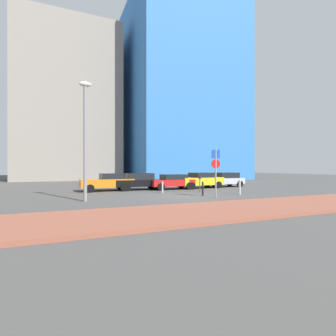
{
  "coord_description": "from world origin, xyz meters",
  "views": [
    {
      "loc": [
        -7.94,
        -15.59,
        1.97
      ],
      "look_at": [
        -0.8,
        1.13,
        1.93
      ],
      "focal_mm": 27.03,
      "sensor_mm": 36.0,
      "label": 1
    }
  ],
  "objects_px": {
    "parked_car_orange": "(108,182)",
    "parked_car_black": "(139,181)",
    "traffic_bollard_near": "(203,189)",
    "parked_car_silver": "(224,179)",
    "traffic_bollard_far": "(240,187)",
    "street_lamp": "(85,131)",
    "traffic_bollard_mid": "(162,187)",
    "parked_car_red": "(172,181)",
    "parking_meter": "(200,181)",
    "parked_car_yellow": "(200,180)",
    "parking_sign_post": "(216,167)"
  },
  "relations": [
    {
      "from": "parked_car_silver",
      "to": "street_lamp",
      "type": "bearing_deg",
      "value": -156.78
    },
    {
      "from": "parked_car_silver",
      "to": "traffic_bollard_near",
      "type": "bearing_deg",
      "value": -135.34
    },
    {
      "from": "parked_car_black",
      "to": "street_lamp",
      "type": "distance_m",
      "value": 8.54
    },
    {
      "from": "parked_car_red",
      "to": "traffic_bollard_near",
      "type": "xyz_separation_m",
      "value": [
        -0.13,
        -5.56,
        -0.24
      ]
    },
    {
      "from": "parked_car_silver",
      "to": "traffic_bollard_mid",
      "type": "xyz_separation_m",
      "value": [
        -8.0,
        -3.18,
        -0.32
      ]
    },
    {
      "from": "parking_meter",
      "to": "street_lamp",
      "type": "bearing_deg",
      "value": -167.08
    },
    {
      "from": "parking_sign_post",
      "to": "traffic_bollard_far",
      "type": "height_order",
      "value": "parking_sign_post"
    },
    {
      "from": "parking_sign_post",
      "to": "traffic_bollard_near",
      "type": "distance_m",
      "value": 2.01
    },
    {
      "from": "parked_car_red",
      "to": "traffic_bollard_near",
      "type": "height_order",
      "value": "parked_car_red"
    },
    {
      "from": "parked_car_silver",
      "to": "street_lamp",
      "type": "xyz_separation_m",
      "value": [
        -13.94,
        -5.98,
        3.33
      ]
    },
    {
      "from": "traffic_bollard_near",
      "to": "traffic_bollard_mid",
      "type": "height_order",
      "value": "traffic_bollard_near"
    },
    {
      "from": "traffic_bollard_mid",
      "to": "parking_sign_post",
      "type": "bearing_deg",
      "value": -64.33
    },
    {
      "from": "parked_car_orange",
      "to": "traffic_bollard_near",
      "type": "relative_size",
      "value": 4.45
    },
    {
      "from": "parked_car_orange",
      "to": "parked_car_silver",
      "type": "relative_size",
      "value": 1.04
    },
    {
      "from": "parked_car_red",
      "to": "parked_car_silver",
      "type": "bearing_deg",
      "value": 4.9
    },
    {
      "from": "parked_car_orange",
      "to": "street_lamp",
      "type": "height_order",
      "value": "street_lamp"
    },
    {
      "from": "parked_car_red",
      "to": "parked_car_orange",
      "type": "bearing_deg",
      "value": 173.25
    },
    {
      "from": "street_lamp",
      "to": "parking_sign_post",
      "type": "bearing_deg",
      "value": -10.18
    },
    {
      "from": "parked_car_orange",
      "to": "parking_meter",
      "type": "xyz_separation_m",
      "value": [
        6.46,
        -4.11,
        0.13
      ]
    },
    {
      "from": "parked_car_black",
      "to": "parked_car_silver",
      "type": "distance_m",
      "value": 8.95
    },
    {
      "from": "traffic_bollard_far",
      "to": "traffic_bollard_near",
      "type": "bearing_deg",
      "value": 169.79
    },
    {
      "from": "parking_sign_post",
      "to": "traffic_bollard_near",
      "type": "relative_size",
      "value": 3.23
    },
    {
      "from": "parked_car_orange",
      "to": "traffic_bollard_mid",
      "type": "bearing_deg",
      "value": -42.74
    },
    {
      "from": "parked_car_silver",
      "to": "traffic_bollard_far",
      "type": "distance_m",
      "value": 7.39
    },
    {
      "from": "parked_car_orange",
      "to": "parked_car_red",
      "type": "distance_m",
      "value": 5.63
    },
    {
      "from": "parked_car_silver",
      "to": "traffic_bollard_far",
      "type": "relative_size",
      "value": 3.91
    },
    {
      "from": "parked_car_orange",
      "to": "traffic_bollard_far",
      "type": "relative_size",
      "value": 4.07
    },
    {
      "from": "parked_car_black",
      "to": "street_lamp",
      "type": "xyz_separation_m",
      "value": [
        -4.99,
        -6.09,
        3.32
      ]
    },
    {
      "from": "parking_sign_post",
      "to": "street_lamp",
      "type": "xyz_separation_m",
      "value": [
        -7.97,
        1.43,
        2.11
      ]
    },
    {
      "from": "parked_car_black",
      "to": "parking_sign_post",
      "type": "distance_m",
      "value": 8.18
    },
    {
      "from": "traffic_bollard_near",
      "to": "parking_meter",
      "type": "bearing_deg",
      "value": 64.58
    },
    {
      "from": "parked_car_red",
      "to": "street_lamp",
      "type": "relative_size",
      "value": 0.57
    },
    {
      "from": "parked_car_red",
      "to": "parked_car_yellow",
      "type": "relative_size",
      "value": 0.88
    },
    {
      "from": "parked_car_orange",
      "to": "parked_car_red",
      "type": "bearing_deg",
      "value": -6.75
    },
    {
      "from": "parked_car_red",
      "to": "parked_car_yellow",
      "type": "xyz_separation_m",
      "value": [
        2.99,
        0.1,
        0.04
      ]
    },
    {
      "from": "street_lamp",
      "to": "traffic_bollard_near",
      "type": "distance_m",
      "value": 8.59
    },
    {
      "from": "parked_car_yellow",
      "to": "parking_sign_post",
      "type": "distance_m",
      "value": 7.69
    },
    {
      "from": "parked_car_orange",
      "to": "parked_car_silver",
      "type": "bearing_deg",
      "value": -0.73
    },
    {
      "from": "parked_car_orange",
      "to": "street_lamp",
      "type": "relative_size",
      "value": 0.62
    },
    {
      "from": "parked_car_black",
      "to": "traffic_bollard_near",
      "type": "height_order",
      "value": "parked_car_black"
    },
    {
      "from": "parked_car_black",
      "to": "traffic_bollard_far",
      "type": "bearing_deg",
      "value": -50.07
    },
    {
      "from": "traffic_bollard_near",
      "to": "street_lamp",
      "type": "bearing_deg",
      "value": 179.33
    },
    {
      "from": "parked_car_yellow",
      "to": "parking_meter",
      "type": "relative_size",
      "value": 3.33
    },
    {
      "from": "parked_car_silver",
      "to": "traffic_bollard_mid",
      "type": "relative_size",
      "value": 4.73
    },
    {
      "from": "parked_car_orange",
      "to": "parked_car_black",
      "type": "distance_m",
      "value": 2.65
    },
    {
      "from": "parked_car_orange",
      "to": "street_lamp",
      "type": "xyz_separation_m",
      "value": [
        -2.34,
        -6.13,
        3.33
      ]
    },
    {
      "from": "parking_meter",
      "to": "street_lamp",
      "type": "height_order",
      "value": "street_lamp"
    },
    {
      "from": "traffic_bollard_mid",
      "to": "traffic_bollard_far",
      "type": "distance_m",
      "value": 5.75
    },
    {
      "from": "parked_car_black",
      "to": "traffic_bollard_mid",
      "type": "xyz_separation_m",
      "value": [
        0.95,
        -3.29,
        -0.33
      ]
    },
    {
      "from": "parked_car_orange",
      "to": "parking_meter",
      "type": "relative_size",
      "value": 3.18
    }
  ]
}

